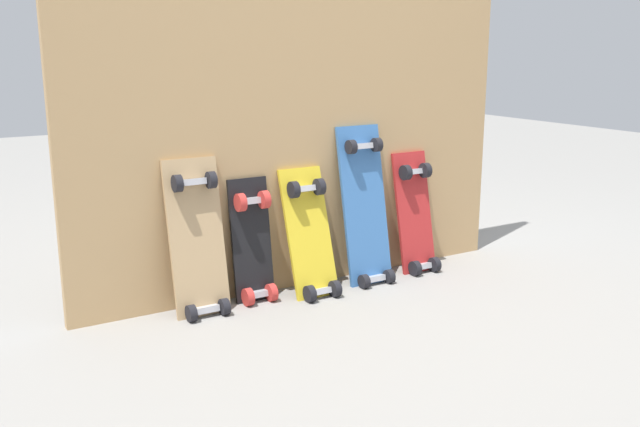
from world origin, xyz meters
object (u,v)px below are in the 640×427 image
skateboard_blue (366,213)px  skateboard_red (416,219)px  skateboard_natural (198,246)px  skateboard_yellow (311,240)px  skateboard_black (253,247)px

skateboard_blue → skateboard_red: skateboard_blue is taller
skateboard_natural → skateboard_yellow: bearing=-3.9°
skateboard_black → skateboard_red: skateboard_red is taller
skateboard_blue → skateboard_red: bearing=1.3°
skateboard_natural → skateboard_blue: (0.77, -0.01, 0.04)m
skateboard_natural → skateboard_black: bearing=4.5°
skateboard_yellow → skateboard_red: bearing=2.7°
skateboard_black → skateboard_red: (0.81, -0.02, 0.02)m
skateboard_black → skateboard_yellow: (0.24, -0.05, 0.01)m
skateboard_blue → skateboard_red: (0.28, 0.01, -0.07)m
skateboard_yellow → skateboard_black: bearing=167.9°
skateboard_natural → skateboard_red: size_ratio=1.10×
skateboard_red → skateboard_natural: bearing=179.7°
skateboard_black → skateboard_blue: (0.53, -0.03, 0.08)m
skateboard_natural → skateboard_red: 1.05m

